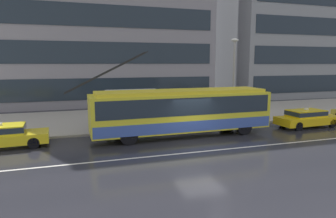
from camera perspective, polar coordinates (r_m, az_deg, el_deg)
ground_plane at (r=17.15m, az=6.14°, el=-6.87°), size 160.00×160.00×0.00m
sidewalk_slab at (r=25.44m, az=-2.07°, el=-1.44°), size 80.00×10.00×0.14m
lane_centre_line at (r=16.10m, az=7.87°, el=-7.95°), size 72.00×0.14×0.01m
trolleybus at (r=18.93m, az=2.77°, el=-0.30°), size 12.85×2.71×5.30m
taxi_queued_behind_bus at (r=18.72m, az=-29.16°, el=-4.41°), size 4.66×2.03×1.39m
taxi_ahead_of_bus at (r=23.79m, az=25.10°, el=-1.48°), size 4.75×1.94×1.39m
bus_shelter at (r=21.73m, az=-6.88°, el=2.06°), size 3.77×1.87×2.54m
pedestrian_at_shelter at (r=20.40m, az=-11.40°, el=0.62°), size 1.10×1.10×2.01m
pedestrian_approaching_curb at (r=23.29m, az=10.50°, el=1.74°), size 1.47×1.47×2.04m
street_lamp at (r=23.03m, az=12.50°, el=6.80°), size 0.60×0.32×6.27m
office_tower_corner_right at (r=47.38m, az=23.64°, el=13.69°), size 22.17×10.42×18.32m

